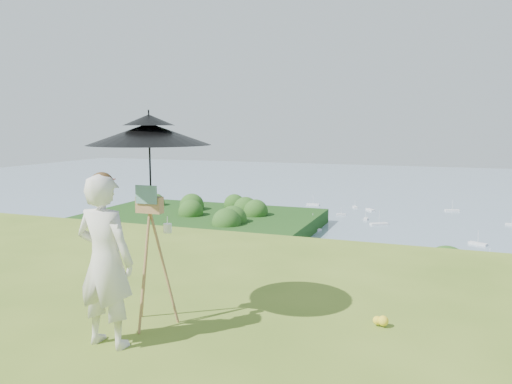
% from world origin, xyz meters
% --- Properties ---
extents(shoreline_tier, '(170.00, 28.00, 8.00)m').
position_xyz_m(shoreline_tier, '(0.00, 75.00, -36.00)').
color(shoreline_tier, slate).
rests_on(shoreline_tier, bay_water).
extents(bay_water, '(700.00, 700.00, 0.00)m').
position_xyz_m(bay_water, '(0.00, 240.00, -34.00)').
color(bay_water, '#7494A6').
rests_on(bay_water, ground).
extents(peninsula, '(90.00, 60.00, 12.00)m').
position_xyz_m(peninsula, '(-75.00, 155.00, -29.00)').
color(peninsula, '#10390F').
rests_on(peninsula, bay_water).
extents(slope_trees, '(110.00, 50.00, 6.00)m').
position_xyz_m(slope_trees, '(0.00, 35.00, -15.00)').
color(slope_trees, '#204D17').
rests_on(slope_trees, forest_slope).
extents(harbor_town, '(110.00, 22.00, 5.00)m').
position_xyz_m(harbor_town, '(0.00, 75.00, -29.50)').
color(harbor_town, beige).
rests_on(harbor_town, shoreline_tier).
extents(moored_boats, '(140.00, 140.00, 0.70)m').
position_xyz_m(moored_boats, '(-12.50, 161.00, -33.65)').
color(moored_boats, white).
rests_on(moored_boats, bay_water).
extents(painter, '(0.64, 0.43, 1.70)m').
position_xyz_m(painter, '(0.38, 1.68, 0.85)').
color(painter, silver).
rests_on(painter, ground).
extents(field_easel, '(0.59, 0.59, 1.53)m').
position_xyz_m(field_easel, '(0.51, 2.28, 0.77)').
color(field_easel, olive).
rests_on(field_easel, ground).
extents(sun_umbrella, '(1.47, 1.47, 1.05)m').
position_xyz_m(sun_umbrella, '(0.51, 2.31, 1.79)').
color(sun_umbrella, black).
rests_on(sun_umbrella, field_easel).
extents(painter_cap, '(0.22, 0.26, 0.10)m').
position_xyz_m(painter_cap, '(0.38, 1.68, 1.65)').
color(painter_cap, '#DE797B').
rests_on(painter_cap, painter).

